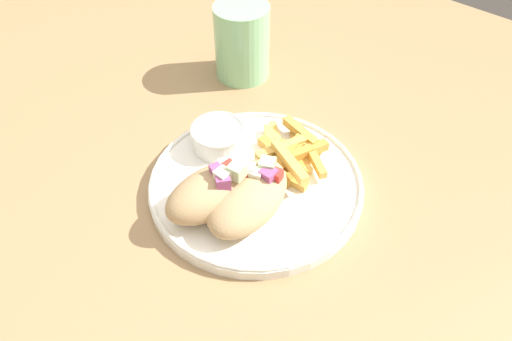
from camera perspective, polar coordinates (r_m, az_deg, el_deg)
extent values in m
cube|color=#9E7A51|center=(0.66, -5.41, -2.51)|extent=(1.34, 1.34, 0.04)
cylinder|color=#9E7A51|center=(1.55, -4.80, 12.41)|extent=(0.06, 0.06, 0.67)
cylinder|color=white|center=(0.63, 0.00, -1.70)|extent=(0.27, 0.27, 0.01)
torus|color=white|center=(0.63, 0.00, -1.15)|extent=(0.27, 0.27, 0.01)
ellipsoid|color=tan|center=(0.58, -0.93, -3.07)|extent=(0.14, 0.10, 0.05)
cube|color=red|center=(0.58, -1.72, -0.58)|extent=(0.02, 0.02, 0.01)
cube|color=silver|center=(0.58, -0.01, -0.54)|extent=(0.02, 0.02, 0.01)
cube|color=white|center=(0.58, -0.89, -0.22)|extent=(0.02, 0.02, 0.01)
cube|color=#A34C84|center=(0.58, 1.41, -0.60)|extent=(0.02, 0.02, 0.02)
cube|color=#B7D693|center=(0.58, 1.30, 0.50)|extent=(0.02, 0.02, 0.02)
cube|color=white|center=(0.58, -0.82, 0.07)|extent=(0.02, 0.02, 0.01)
cube|color=red|center=(0.58, 2.27, -0.56)|extent=(0.02, 0.02, 0.01)
ellipsoid|color=tan|center=(0.58, -4.98, -2.46)|extent=(0.13, 0.09, 0.05)
cube|color=red|center=(0.57, -3.61, -0.16)|extent=(0.02, 0.02, 0.02)
cube|color=#A34C84|center=(0.56, -3.80, -1.25)|extent=(0.02, 0.02, 0.02)
cube|color=white|center=(0.57, -3.50, 0.53)|extent=(0.02, 0.02, 0.01)
cube|color=silver|center=(0.56, -3.82, -0.66)|extent=(0.02, 0.02, 0.02)
cube|color=#B7D693|center=(0.56, -2.22, -0.05)|extent=(0.02, 0.02, 0.02)
cube|color=#A34C84|center=(0.57, -4.59, 0.02)|extent=(0.02, 0.02, 0.01)
cube|color=red|center=(0.57, -3.06, 0.33)|extent=(0.01, 0.01, 0.01)
cube|color=#E5B251|center=(0.66, 4.36, 2.05)|extent=(0.08, 0.01, 0.01)
cube|color=#E5B251|center=(0.64, 5.65, 0.49)|extent=(0.06, 0.02, 0.01)
cube|color=#E5B251|center=(0.68, 2.50, 3.43)|extent=(0.05, 0.06, 0.01)
cube|color=#E5B251|center=(0.65, 3.89, 1.45)|extent=(0.02, 0.07, 0.01)
cube|color=gold|center=(0.65, 2.82, 1.63)|extent=(0.03, 0.08, 0.01)
cube|color=gold|center=(0.67, 4.57, 2.98)|extent=(0.06, 0.05, 0.01)
cube|color=gold|center=(0.63, 3.04, -0.65)|extent=(0.02, 0.07, 0.01)
cube|color=gold|center=(0.64, 5.40, 0.60)|extent=(0.08, 0.01, 0.01)
cube|color=gold|center=(0.65, 3.72, 1.59)|extent=(0.04, 0.06, 0.01)
cube|color=#E5B251|center=(0.67, 1.54, 3.40)|extent=(0.05, 0.05, 0.01)
cube|color=gold|center=(0.64, 3.85, 2.21)|extent=(0.06, 0.02, 0.01)
cube|color=gold|center=(0.64, 6.68, 1.39)|extent=(0.04, 0.06, 0.01)
cube|color=gold|center=(0.67, 5.10, 4.44)|extent=(0.03, 0.06, 0.01)
cube|color=gold|center=(0.65, 4.14, 2.30)|extent=(0.08, 0.02, 0.01)
cube|color=#E5B251|center=(0.65, 2.99, 2.52)|extent=(0.07, 0.04, 0.01)
cube|color=#E5B251|center=(0.62, 3.85, 1.03)|extent=(0.04, 0.07, 0.01)
cube|color=gold|center=(0.64, 4.99, 1.89)|extent=(0.08, 0.04, 0.01)
cylinder|color=white|center=(0.67, -4.33, 3.74)|extent=(0.07, 0.07, 0.03)
cylinder|color=white|center=(0.66, -4.38, 4.51)|extent=(0.06, 0.06, 0.01)
torus|color=white|center=(0.66, -4.40, 4.70)|extent=(0.07, 0.07, 0.00)
cylinder|color=#8CCC93|center=(0.80, -1.61, 14.49)|extent=(0.09, 0.09, 0.12)
cylinder|color=silver|center=(0.81, -1.58, 13.43)|extent=(0.08, 0.08, 0.07)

